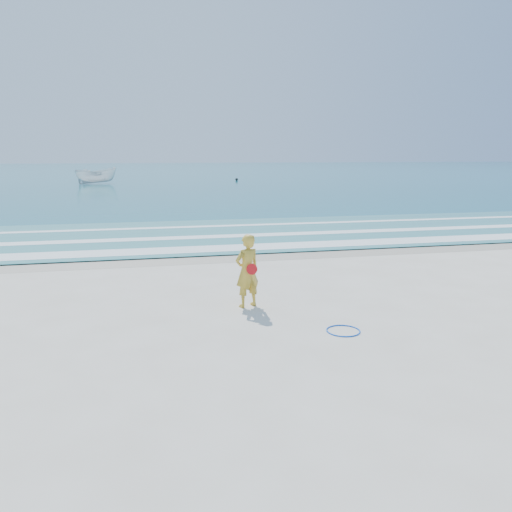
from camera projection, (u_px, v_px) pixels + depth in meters
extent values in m
plane|color=silver|center=(304.00, 344.00, 9.98)|extent=(400.00, 400.00, 0.00)
cube|color=#B2A893|center=(228.00, 256.00, 18.57)|extent=(400.00, 2.40, 0.00)
cube|color=#19727F|center=(156.00, 171.00, 110.30)|extent=(400.00, 190.00, 0.04)
cube|color=#59B7AD|center=(211.00, 234.00, 23.34)|extent=(400.00, 10.00, 0.01)
cube|color=white|center=(223.00, 248.00, 19.81)|extent=(400.00, 1.40, 0.01)
cube|color=white|center=(213.00, 237.00, 22.58)|extent=(400.00, 0.90, 0.01)
cube|color=white|center=(204.00, 226.00, 25.73)|extent=(400.00, 0.60, 0.01)
torus|color=blue|center=(343.00, 331.00, 10.68)|extent=(0.89, 0.89, 0.03)
imported|color=white|center=(96.00, 176.00, 62.31)|extent=(5.53, 3.74, 2.00)
sphere|color=black|center=(237.00, 179.00, 69.35)|extent=(0.38, 0.38, 0.38)
imported|color=gold|center=(247.00, 271.00, 12.25)|extent=(0.78, 0.66, 1.82)
cylinder|color=red|center=(252.00, 269.00, 12.08)|extent=(0.27, 0.08, 0.27)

